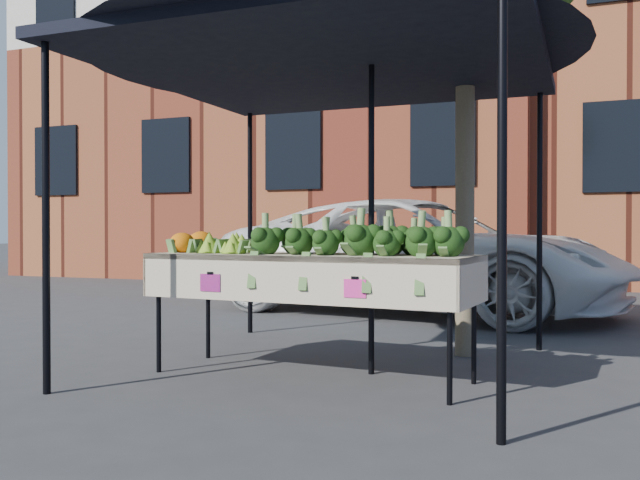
# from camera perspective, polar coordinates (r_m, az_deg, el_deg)

# --- Properties ---
(ground) EXTENTS (90.00, 90.00, 0.00)m
(ground) POSITION_cam_1_polar(r_m,az_deg,el_deg) (5.07, -2.18, -11.40)
(ground) COLOR #323235
(table) EXTENTS (2.45, 0.98, 0.90)m
(table) POSITION_cam_1_polar(r_m,az_deg,el_deg) (4.99, -0.84, -6.36)
(table) COLOR beige
(table) RESTS_ON ground
(canopy) EXTENTS (3.16, 3.16, 2.74)m
(canopy) POSITION_cam_1_polar(r_m,az_deg,el_deg) (5.29, 0.94, 4.03)
(canopy) COLOR black
(canopy) RESTS_ON ground
(broccoli_heap) EXTENTS (1.55, 0.58, 0.28)m
(broccoli_heap) POSITION_cam_1_polar(r_m,az_deg,el_deg) (4.85, 3.21, 0.41)
(broccoli_heap) COLOR black
(broccoli_heap) RESTS_ON table
(romanesco_cluster) EXTENTS (0.44, 0.58, 0.21)m
(romanesco_cluster) POSITION_cam_1_polar(r_m,az_deg,el_deg) (5.27, -7.41, 0.08)
(romanesco_cluster) COLOR #8BBB3B
(romanesco_cluster) RESTS_ON table
(cauliflower_pair) EXTENTS (0.24, 0.44, 0.19)m
(cauliflower_pair) POSITION_cam_1_polar(r_m,az_deg,el_deg) (5.48, -10.65, -0.01)
(cauliflower_pair) COLOR orange
(cauliflower_pair) RESTS_ON table
(vehicle) EXTENTS (1.90, 2.69, 5.36)m
(vehicle) POSITION_cam_1_polar(r_m,az_deg,el_deg) (9.17, 8.30, 10.86)
(vehicle) COLOR white
(vehicle) RESTS_ON ground
(street_tree) EXTENTS (2.37, 2.37, 4.66)m
(street_tree) POSITION_cam_1_polar(r_m,az_deg,el_deg) (6.11, 12.02, 12.67)
(street_tree) COLOR #1E4C14
(street_tree) RESTS_ON ground
(building_left) EXTENTS (12.00, 8.00, 9.00)m
(building_left) POSITION_cam_1_polar(r_m,az_deg,el_deg) (18.28, -1.50, 11.57)
(building_left) COLOR maroon
(building_left) RESTS_ON ground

